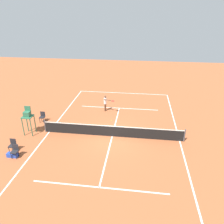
{
  "coord_description": "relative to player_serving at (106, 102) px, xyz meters",
  "views": [
    {
      "loc": [
        -2.0,
        15.1,
        9.29
      ],
      "look_at": [
        0.41,
        -2.94,
        0.8
      ],
      "focal_mm": 34.92,
      "sensor_mm": 36.0,
      "label": 1
    }
  ],
  "objects": [
    {
      "name": "tennis_net",
      "position": [
        -1.3,
        4.83,
        -0.5
      ],
      "size": [
        11.41,
        0.1,
        1.07
      ],
      "color": "#4C4C51",
      "rests_on": "ground"
    },
    {
      "name": "courtside_chair_near",
      "position": [
        5.0,
        8.45,
        -0.46
      ],
      "size": [
        0.44,
        0.46,
        0.95
      ],
      "color": "#262626",
      "rests_on": "ground"
    },
    {
      "name": "umpire_chair",
      "position": [
        5.5,
        5.28,
        0.61
      ],
      "size": [
        0.8,
        0.8,
        2.41
      ],
      "color": "#2D6B4C",
      "rests_on": "ground"
    },
    {
      "name": "player_serving",
      "position": [
        0.0,
        0.0,
        0.0
      ],
      "size": [
        1.18,
        0.9,
        1.67
      ],
      "rotation": [
        0.0,
        0.0,
        1.23
      ],
      "color": "brown",
      "rests_on": "ground"
    },
    {
      "name": "equipment_bag",
      "position": [
        5.23,
        8.47,
        -0.84
      ],
      "size": [
        0.76,
        0.32,
        0.3
      ],
      "primitive_type": "cube",
      "color": "#2647B7",
      "rests_on": "ground"
    },
    {
      "name": "court_lines",
      "position": [
        -1.3,
        4.83,
        -0.99
      ],
      "size": [
        10.81,
        20.85,
        0.01
      ],
      "color": "white",
      "rests_on": "ground"
    },
    {
      "name": "ground_plane",
      "position": [
        -1.3,
        4.83,
        -0.99
      ],
      "size": [
        60.0,
        60.0,
        0.0
      ],
      "primitive_type": "plane",
      "color": "#AD5933"
    },
    {
      "name": "tennis_ball",
      "position": [
        -0.88,
        2.09,
        -0.96
      ],
      "size": [
        0.07,
        0.07,
        0.07
      ],
      "primitive_type": "sphere",
      "color": "#CCE033",
      "rests_on": "ground"
    },
    {
      "name": "courtside_chair_far",
      "position": [
        5.55,
        7.8,
        -0.46
      ],
      "size": [
        0.44,
        0.46,
        0.95
      ],
      "color": "#262626",
      "rests_on": "ground"
    },
    {
      "name": "courtside_chair_mid",
      "position": [
        5.36,
        3.1,
        -0.46
      ],
      "size": [
        0.44,
        0.46,
        0.95
      ],
      "color": "#262626",
      "rests_on": "ground"
    }
  ]
}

